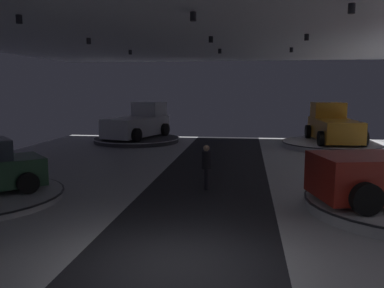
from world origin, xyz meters
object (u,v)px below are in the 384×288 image
at_px(pickup_truck_deep_right, 333,126).
at_px(visitor_walking_near, 206,164).
at_px(display_platform_deep_right, 333,144).
at_px(display_platform_deep_left, 137,140).
at_px(pickup_truck_deep_left, 139,123).

xyz_separation_m(pickup_truck_deep_right, visitor_walking_near, (-6.57, -11.50, -0.39)).
xyz_separation_m(display_platform_deep_right, visitor_walking_near, (-6.59, -11.18, 0.71)).
distance_m(display_platform_deep_left, pickup_truck_deep_left, 1.11).
bearing_deg(pickup_truck_deep_left, visitor_walking_near, -65.03).
distance_m(display_platform_deep_left, visitor_walking_near, 13.48).
distance_m(pickup_truck_deep_left, display_platform_deep_right, 12.47).
bearing_deg(pickup_truck_deep_right, visitor_walking_near, -119.74).
distance_m(pickup_truck_deep_left, visitor_walking_near, 13.70).
relative_size(pickup_truck_deep_left, visitor_walking_near, 3.57).
relative_size(pickup_truck_deep_left, display_platform_deep_right, 0.93).
height_order(pickup_truck_deep_right, visitor_walking_near, pickup_truck_deep_right).
height_order(display_platform_deep_right, visitor_walking_near, visitor_walking_near).
height_order(display_platform_deep_left, pickup_truck_deep_left, pickup_truck_deep_left).
bearing_deg(display_platform_deep_left, pickup_truck_deep_left, 73.48).
relative_size(display_platform_deep_left, visitor_walking_near, 3.58).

